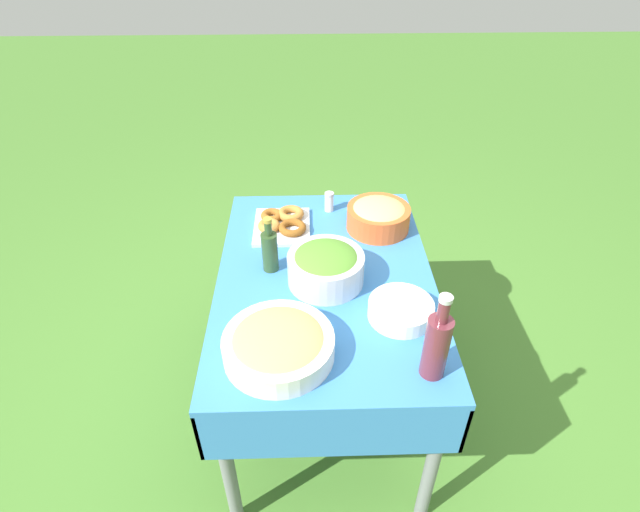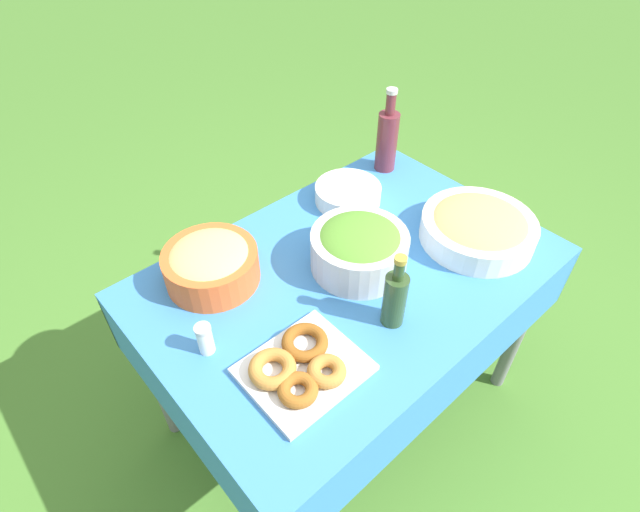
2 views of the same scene
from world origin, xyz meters
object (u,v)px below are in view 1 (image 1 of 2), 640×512
at_px(plate_stack, 401,310).
at_px(pasta_bowl, 378,216).
at_px(wine_bottle, 437,345).
at_px(olive_oil_bottle, 270,250).
at_px(bread_bowl, 279,344).
at_px(donut_platter, 283,223).
at_px(salad_bowl, 326,266).

bearing_deg(plate_stack, pasta_bowl, 1.15).
xyz_separation_m(pasta_bowl, wine_bottle, (-0.80, -0.07, 0.06)).
relative_size(pasta_bowl, plate_stack, 1.20).
bearing_deg(olive_oil_bottle, plate_stack, -121.37).
xyz_separation_m(pasta_bowl, bread_bowl, (-0.72, 0.40, -0.01)).
relative_size(plate_stack, olive_oil_bottle, 0.98).
relative_size(donut_platter, plate_stack, 1.28).
distance_m(salad_bowl, bread_bowl, 0.40).
bearing_deg(pasta_bowl, plate_stack, -178.85).
relative_size(donut_platter, bread_bowl, 0.82).
height_order(pasta_bowl, olive_oil_bottle, olive_oil_bottle).
xyz_separation_m(salad_bowl, donut_platter, (0.37, 0.18, -0.05)).
height_order(salad_bowl, wine_bottle, wine_bottle).
bearing_deg(donut_platter, salad_bowl, -154.76).
relative_size(salad_bowl, wine_bottle, 0.92).
xyz_separation_m(plate_stack, wine_bottle, (-0.25, -0.06, 0.09)).
bearing_deg(wine_bottle, plate_stack, 13.08).
bearing_deg(donut_platter, plate_stack, -143.35).
bearing_deg(wine_bottle, salad_bowl, 34.48).
bearing_deg(wine_bottle, donut_platter, 30.51).
distance_m(salad_bowl, olive_oil_bottle, 0.23).
bearing_deg(olive_oil_bottle, wine_bottle, -135.54).
bearing_deg(salad_bowl, wine_bottle, -145.52).
bearing_deg(salad_bowl, olive_oil_bottle, 68.85).
bearing_deg(olive_oil_bottle, donut_platter, -7.36).
xyz_separation_m(salad_bowl, olive_oil_bottle, (0.08, 0.21, 0.02)).
height_order(plate_stack, wine_bottle, wine_bottle).
distance_m(pasta_bowl, wine_bottle, 0.81).
height_order(plate_stack, olive_oil_bottle, olive_oil_bottle).
distance_m(donut_platter, olive_oil_bottle, 0.30).
xyz_separation_m(donut_platter, bread_bowl, (-0.74, -0.01, 0.03)).
distance_m(pasta_bowl, plate_stack, 0.56).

